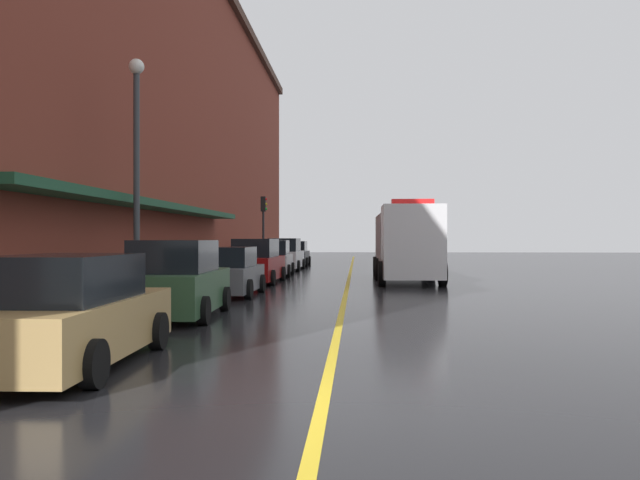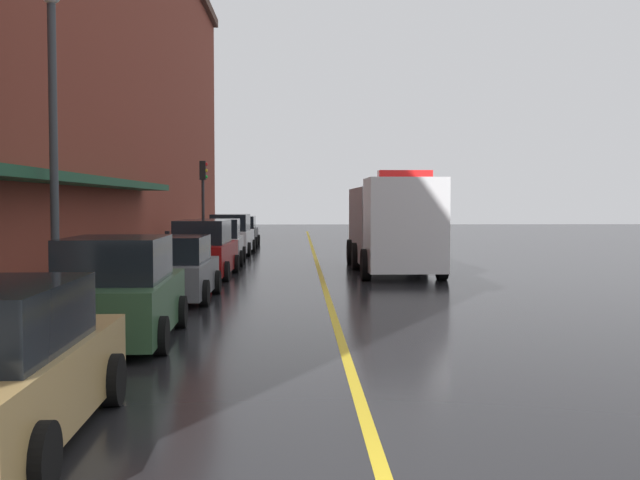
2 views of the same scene
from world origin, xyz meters
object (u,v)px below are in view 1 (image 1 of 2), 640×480
parked_car_1 (177,282)px  parking_meter_3 (37,286)px  parked_car_3 (257,263)px  parked_car_5 (285,255)px  parked_car_6 (294,254)px  parked_car_2 (227,273)px  street_lamp_left (137,152)px  traffic_light_near (263,218)px  box_truck (406,244)px  parked_car_0 (71,314)px  parking_meter_0 (135,272)px  parking_meter_2 (230,257)px  parked_car_4 (272,259)px  parking_meter_1 (247,255)px

parked_car_1 → parking_meter_3: size_ratio=3.36×
parked_car_3 → parked_car_5: (-0.07, 11.26, 0.01)m
parked_car_1 → parked_car_6: parked_car_1 is taller
parked_car_2 → street_lamp_left: size_ratio=0.60×
traffic_light_near → box_truck: bearing=-49.7°
parking_meter_3 → parked_car_2: bearing=81.9°
parked_car_0 → parking_meter_0: (-1.47, 6.91, 0.27)m
parked_car_1 → parked_car_2: size_ratio=1.08×
parking_meter_2 → parked_car_1: bearing=-84.1°
parked_car_4 → parking_meter_1: (-1.38, 0.68, 0.21)m
parked_car_2 → parking_meter_0: 5.09m
parked_car_0 → parking_meter_2: 19.31m
parking_meter_2 → parked_car_4: bearing=70.4°
parked_car_4 → parking_meter_3: size_ratio=3.17×
parking_meter_0 → parking_meter_2: same height
parked_car_5 → traffic_light_near: size_ratio=1.03×
box_truck → parking_meter_3: bearing=-24.3°
parked_car_2 → street_lamp_left: bearing=147.2°
parked_car_2 → parked_car_3: size_ratio=0.86×
parked_car_0 → parked_car_4: bearing=-1.3°
parking_meter_0 → parking_meter_2: (0.00, 12.34, 0.00)m
box_truck → parked_car_0: bearing=-18.5°
parking_meter_0 → parking_meter_1: 16.88m
parked_car_3 → parked_car_4: bearing=2.2°
parked_car_3 → parked_car_4: (-0.07, 5.30, -0.04)m
parked_car_4 → parking_meter_0: bearing=173.5°
parked_car_1 → parking_meter_2: 13.38m
street_lamp_left → parked_car_4: bearing=82.2°
parking_meter_2 → parked_car_5: bearing=82.1°
box_truck → parking_meter_0: (-7.95, -12.88, -0.61)m
parked_car_1 → parked_car_2: parked_car_1 is taller
parked_car_6 → parking_meter_0: bearing=176.8°
box_truck → parked_car_4: bearing=-117.3°
parked_car_4 → parking_meter_0: size_ratio=3.17×
parked_car_4 → parked_car_5: bearing=-1.5°
parked_car_6 → parked_car_4: bearing=179.7°
parked_car_4 → parked_car_6: (-0.03, 11.66, -0.04)m
traffic_light_near → parked_car_0: bearing=-87.2°
parked_car_3 → parked_car_6: size_ratio=1.03×
parking_meter_1 → street_lamp_left: bearing=-92.3°
box_truck → parked_car_3: bearing=-73.5°
parked_car_2 → parking_meter_2: size_ratio=3.12×
parked_car_3 → box_truck: box_truck is taller
box_truck → traffic_light_near: 12.28m
parked_car_2 → street_lamp_left: (-2.01, -3.07, 3.63)m
parked_car_0 → parking_meter_1: size_ratio=3.55×
parking_meter_2 → street_lamp_left: 11.06m
parked_car_1 → parking_meter_1: (-1.37, 17.84, 0.19)m
parked_car_6 → parked_car_3: bearing=179.8°
parked_car_0 → parking_meter_2: bearing=2.8°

